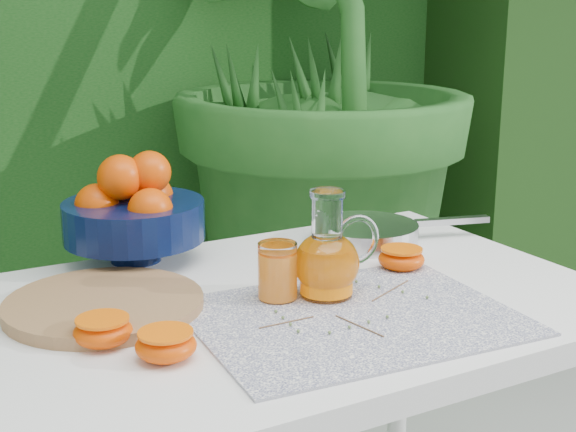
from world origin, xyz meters
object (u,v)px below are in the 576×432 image
juice_pitcher (328,260)px  white_table (294,342)px  cutting_board (104,304)px  fruit_bowl (133,211)px  saute_pan (367,232)px

juice_pitcher → white_table: bearing=143.4°
cutting_board → juice_pitcher: 0.36m
cutting_board → juice_pitcher: bearing=-19.8°
cutting_board → juice_pitcher: (0.33, -0.12, 0.05)m
fruit_bowl → cutting_board: bearing=-119.3°
white_table → cutting_board: cutting_board is taller
white_table → juice_pitcher: (0.04, -0.03, 0.15)m
cutting_board → saute_pan: saute_pan is taller
cutting_board → saute_pan: bearing=10.6°
white_table → juice_pitcher: size_ratio=5.74×
white_table → saute_pan: bearing=35.0°
white_table → saute_pan: size_ratio=2.59×
saute_pan → cutting_board: bearing=-169.4°
fruit_bowl → juice_pitcher: bearing=-58.4°
white_table → fruit_bowl: bearing=118.3°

